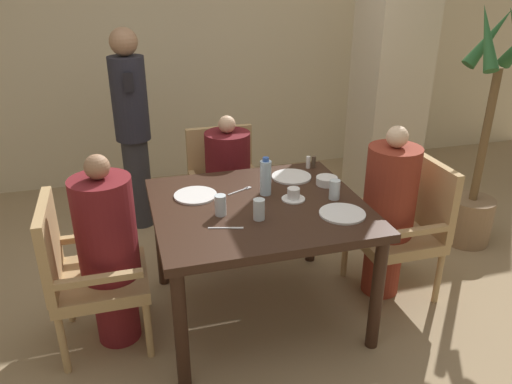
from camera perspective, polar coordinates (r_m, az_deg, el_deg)
ground_plane at (r=3.22m, az=0.27°, el=-13.38°), size 16.00×16.00×0.00m
wall_back at (r=4.94m, az=-7.85°, el=17.51°), size 8.00×0.06×2.80m
pillar_stone at (r=4.38m, az=15.39°, el=15.40°), size 0.50×0.50×2.70m
dining_table at (r=2.87m, az=0.29°, el=-2.99°), size 1.18×1.07×0.74m
chair_left_side at (r=2.88m, az=-19.04°, el=-8.39°), size 0.50×0.50×0.88m
diner_in_left_chair at (r=2.82m, az=-16.48°, el=-6.42°), size 0.32×0.32×1.12m
chair_far_side at (r=3.75m, az=-3.63°, el=0.87°), size 0.50×0.50×0.88m
diner_in_far_chair at (r=3.60m, az=-3.17°, el=0.87°), size 0.32×0.32×1.05m
chair_right_side at (r=3.32m, az=16.77°, el=-3.43°), size 0.50×0.50×0.88m
diner_in_right_chair at (r=3.21m, az=14.87°, el=-2.17°), size 0.32×0.32×1.13m
standing_host at (r=4.00m, az=-13.95°, el=7.37°), size 0.27×0.30×1.58m
potted_palm at (r=4.04m, az=24.11°, el=2.40°), size 0.40×0.39×1.77m
plate_main_left at (r=2.74m, az=9.84°, el=-2.45°), size 0.25×0.25×0.01m
plate_main_right at (r=2.94m, az=-6.93°, el=-0.38°), size 0.25×0.25×0.01m
plate_dessert_center at (r=3.18m, az=4.07°, el=1.76°), size 0.25×0.25×0.01m
teacup_with_saucer at (r=2.87m, az=4.28°, el=-0.33°), size 0.14×0.14×0.07m
bowl_small at (r=3.10m, az=8.08°, el=1.28°), size 0.13×0.13×0.05m
water_bottle at (r=2.90m, az=1.11°, el=1.69°), size 0.07×0.07×0.23m
glass_tall_near at (r=2.68m, az=-4.09°, el=-1.51°), size 0.06×0.06×0.11m
glass_tall_mid at (r=2.90m, az=8.97°, el=0.28°), size 0.06×0.06×0.11m
glass_tall_far at (r=2.63m, az=0.34°, el=-2.00°), size 0.06×0.06×0.11m
salt_shaker at (r=3.33m, az=5.99°, el=3.41°), size 0.03×0.03×0.08m
pepper_shaker at (r=3.35m, az=6.61°, el=3.44°), size 0.03×0.03×0.08m
fork_beside_plate at (r=2.99m, az=-1.63°, el=0.23°), size 0.16×0.09×0.00m
knife_beside_plate at (r=2.57m, az=-3.25°, el=-4.12°), size 0.18×0.06×0.00m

